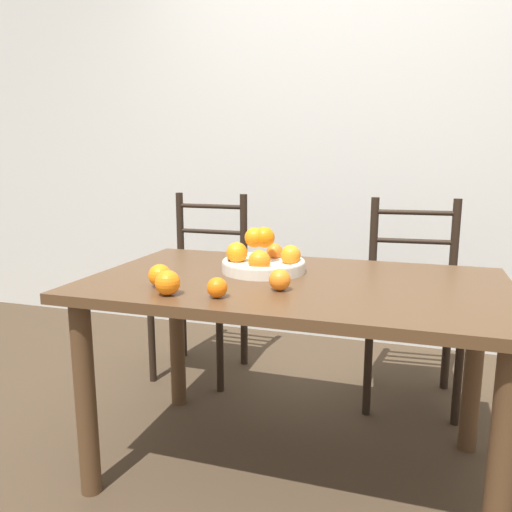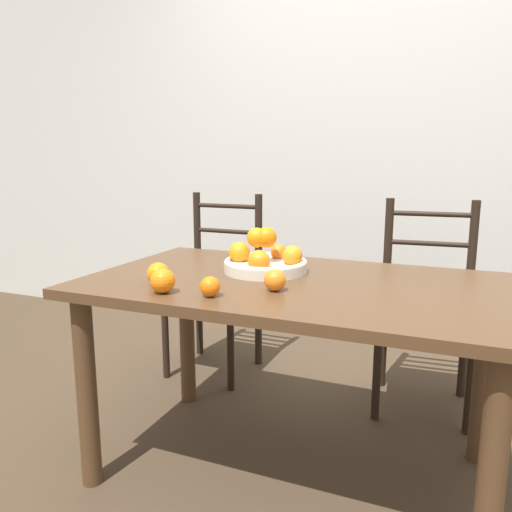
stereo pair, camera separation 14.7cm
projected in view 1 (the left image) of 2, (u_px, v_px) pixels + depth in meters
The scene contains 10 objects.
ground_plane at pixel (292, 468), 1.88m from camera, with size 12.00×12.00×0.00m, color #423323.
wall_back at pixel (353, 133), 3.01m from camera, with size 8.00×0.06×2.60m.
dining_table at pixel (294, 309), 1.76m from camera, with size 1.44×0.84×0.73m.
fruit_bowl at pixel (263, 260), 1.85m from camera, with size 0.31×0.31×0.17m.
orange_loose_0 at pixel (160, 276), 1.63m from camera, with size 0.08×0.08×0.08m.
orange_loose_1 at pixel (168, 283), 1.53m from camera, with size 0.08×0.08×0.08m.
orange_loose_2 at pixel (280, 280), 1.59m from camera, with size 0.07×0.07×0.07m.
orange_loose_3 at pixel (217, 288), 1.51m from camera, with size 0.06×0.06×0.06m.
chair_left at pixel (202, 287), 2.68m from camera, with size 0.42×0.40×0.96m.
chair_right at pixel (412, 305), 2.36m from camera, with size 0.45×0.43×0.96m.
Camera 1 is at (0.38, -1.65, 1.14)m, focal length 35.00 mm.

